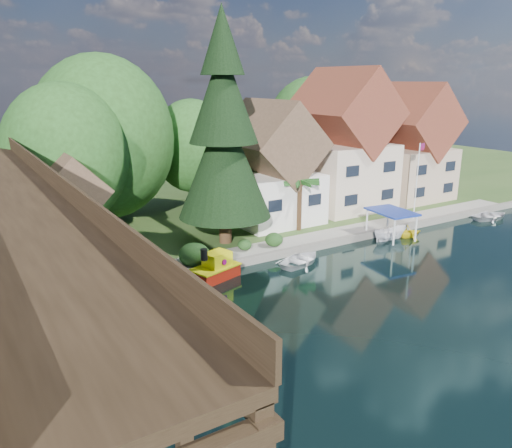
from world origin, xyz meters
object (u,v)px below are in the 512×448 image
(boat_canopy, at_px, (391,228))
(shed, at_px, (70,215))
(house_right, at_px, (407,150))
(tugboat, at_px, (216,268))
(boat_white_b, at_px, (491,215))
(flagpole, at_px, (418,173))
(conifer, at_px, (224,134))
(boat_yellow, at_px, (409,231))
(palm_tree, at_px, (300,183))
(house_left, at_px, (270,171))
(trestle_bridge, at_px, (5,241))
(house_center, at_px, (342,149))
(boat_white_a, at_px, (301,258))

(boat_canopy, bearing_deg, shed, 161.97)
(house_right, height_order, tugboat, house_right)
(shed, distance_m, boat_white_b, 38.59)
(flagpole, relative_size, boat_canopy, 1.65)
(conifer, bearing_deg, boat_canopy, -23.59)
(shed, distance_m, boat_yellow, 27.47)
(shed, height_order, boat_yellow, shed)
(palm_tree, bearing_deg, tugboat, -155.34)
(house_left, relative_size, boat_white_b, 2.73)
(palm_tree, relative_size, boat_white_b, 1.18)
(trestle_bridge, xyz_separation_m, boat_yellow, (31.04, 1.20, -4.74))
(shed, xyz_separation_m, tugboat, (7.62, -7.55, -3.10))
(house_right, relative_size, tugboat, 3.33)
(shed, relative_size, flagpole, 1.10)
(boat_yellow, bearing_deg, trestle_bridge, 108.77)
(boat_canopy, distance_m, boat_white_b, 13.48)
(house_center, relative_size, boat_white_a, 3.49)
(house_center, bearing_deg, house_left, -176.82)
(palm_tree, xyz_separation_m, boat_white_b, (19.19, -5.62, -4.24))
(boat_yellow, bearing_deg, house_left, 56.43)
(house_left, xyz_separation_m, shed, (-18.00, -1.50, -1.31))
(flagpole, bearing_deg, boat_canopy, -157.10)
(tugboat, bearing_deg, boat_yellow, -1.78)
(house_right, height_order, flagpole, house_right)
(house_right, xyz_separation_m, palm_tree, (-17.65, -4.12, -1.12))
(boat_white_a, height_order, boat_yellow, boat_yellow)
(shed, bearing_deg, house_center, 4.24)
(shed, xyz_separation_m, boat_yellow, (26.04, -8.12, -3.21))
(boat_white_a, xyz_separation_m, boat_canopy, (9.77, 0.53, 0.70))
(boat_yellow, bearing_deg, palm_tree, 70.96)
(boat_white_a, bearing_deg, flagpole, -97.74)
(house_center, bearing_deg, boat_canopy, -106.50)
(house_right, xyz_separation_m, boat_canopy, (-11.92, -9.34, -4.66))
(boat_white_b, bearing_deg, conifer, 83.73)
(conifer, bearing_deg, house_center, 15.12)
(shed, relative_size, boat_canopy, 1.81)
(house_left, relative_size, house_right, 0.88)
(flagpole, relative_size, boat_white_b, 1.77)
(trestle_bridge, relative_size, tugboat, 11.80)
(conifer, bearing_deg, flagpole, -9.78)
(palm_tree, height_order, tugboat, palm_tree)
(conifer, relative_size, boat_canopy, 4.13)
(shed, relative_size, tugboat, 2.10)
(flagpole, bearing_deg, palm_tree, 166.16)
(house_center, height_order, tugboat, house_center)
(flagpole, height_order, boat_yellow, flagpole)
(boat_white_b, bearing_deg, boat_yellow, 95.99)
(house_left, distance_m, boat_canopy, 11.85)
(boat_yellow, bearing_deg, shed, 89.22)
(tugboat, relative_size, boat_white_a, 0.94)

